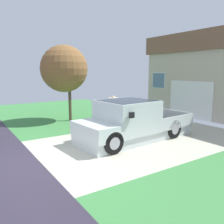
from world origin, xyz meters
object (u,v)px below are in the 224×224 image
Objects in this scene: pickup_truck at (129,123)px; person_with_hat at (113,112)px; front_yard_tree at (65,69)px; handbag at (111,129)px.

person_with_hat is (-1.61, 0.30, 0.17)m from pickup_truck.
front_yard_tree is at bearing 2.16° from pickup_truck.
handbag is at bearing -8.06° from pickup_truck.
handbag is (-1.49, 0.10, -0.61)m from pickup_truck.
person_with_hat is at bearing -14.81° from pickup_truck.
handbag is at bearing 10.37° from front_yard_tree.
pickup_truck is at bearing 24.67° from person_with_hat.
front_yard_tree is (-3.54, -0.87, 2.02)m from person_with_hat.
person_with_hat is 0.82m from handbag.
pickup_truck is 3.06× the size of person_with_hat.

